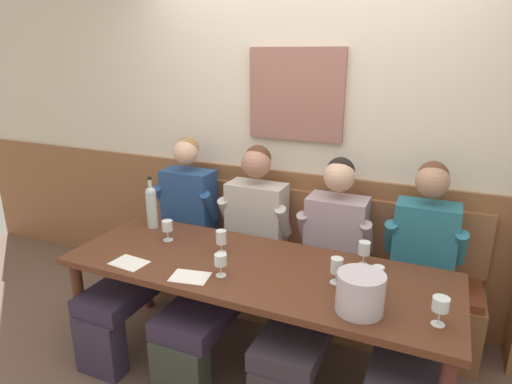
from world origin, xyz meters
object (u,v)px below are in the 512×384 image
object	(u,v)px
wine_glass_center_rear	(221,260)
wine_glass_left_end	(337,266)
person_center_left_seat	(237,250)
wine_glass_near_bucket	(378,275)
wine_glass_by_bottle	(441,306)
wine_glass_mid_left	(167,227)
person_center_right_seat	(418,286)
wine_glass_right_end	(221,238)
person_left_seat	(322,268)
person_right_seat	(166,237)
wall_bench	(292,281)
ice_bucket	(360,293)
wine_bottle_clear_water	(152,206)
dining_table	(255,278)
wine_glass_mid_right	(364,249)

from	to	relation	value
wine_glass_center_rear	wine_glass_left_end	bearing A→B (deg)	16.92
person_center_left_seat	wine_glass_near_bucket	world-z (taller)	person_center_left_seat
wine_glass_by_bottle	wine_glass_near_bucket	xyz separation A→B (m)	(-0.31, 0.19, -0.01)
wine_glass_center_rear	wine_glass_mid_left	xyz separation A→B (m)	(-0.55, 0.28, 0.00)
person_center_right_seat	wine_glass_right_end	bearing A→B (deg)	-167.37
person_center_right_seat	person_center_left_seat	bearing A→B (deg)	179.87
person_left_seat	wine_glass_by_bottle	distance (m)	0.89
person_right_seat	person_center_right_seat	size ratio (longest dim) A/B	1.01
wall_bench	wine_glass_right_end	xyz separation A→B (m)	(-0.26, -0.61, 0.54)
person_right_seat	ice_bucket	bearing A→B (deg)	-20.01
person_left_seat	wine_glass_right_end	bearing A→B (deg)	-155.74
wine_glass_left_end	wine_glass_near_bucket	distance (m)	0.21
ice_bucket	wine_bottle_clear_water	size ratio (longest dim) A/B	0.62
person_center_left_seat	wine_glass_mid_left	xyz separation A→B (m)	(-0.39, -0.23, 0.19)
person_center_right_seat	wine_glass_center_rear	world-z (taller)	person_center_right_seat
ice_bucket	wine_glass_near_bucket	distance (m)	0.23
dining_table	wine_glass_by_bottle	bearing A→B (deg)	-10.52
wine_glass_by_bottle	wine_glass_mid_left	bearing A→B (deg)	170.24
wall_bench	wine_glass_center_rear	bearing A→B (deg)	-98.11
wine_glass_center_rear	wine_glass_mid_right	distance (m)	0.83
ice_bucket	wine_glass_right_end	world-z (taller)	ice_bucket
wall_bench	person_left_seat	xyz separation A→B (m)	(0.32, -0.35, 0.34)
person_left_seat	wine_glass_center_rear	world-z (taller)	person_left_seat
person_center_right_seat	wine_glass_left_end	world-z (taller)	person_center_right_seat
person_right_seat	person_left_seat	xyz separation A→B (m)	(1.18, 0.00, -0.01)
wall_bench	person_center_right_seat	distance (m)	1.01
person_right_seat	ice_bucket	distance (m)	1.62
person_center_right_seat	dining_table	bearing A→B (deg)	-159.35
wine_bottle_clear_water	wine_glass_left_end	distance (m)	1.41
person_left_seat	wine_bottle_clear_water	distance (m)	1.26
ice_bucket	wine_glass_center_rear	size ratio (longest dim) A/B	1.76
person_center_right_seat	wine_glass_by_bottle	xyz separation A→B (m)	(0.12, -0.52, 0.20)
wine_glass_left_end	wine_glass_mid_left	size ratio (longest dim) A/B	1.05
person_right_seat	wine_bottle_clear_water	size ratio (longest dim) A/B	3.51
dining_table	person_center_right_seat	world-z (taller)	person_center_right_seat
person_right_seat	wine_glass_mid_left	bearing A→B (deg)	-50.40
dining_table	wine_glass_center_rear	xyz separation A→B (m)	(-0.12, -0.18, 0.17)
ice_bucket	wine_glass_mid_right	xyz separation A→B (m)	(-0.07, 0.49, -0.00)
wine_glass_left_end	wine_glass_mid_right	bearing A→B (deg)	70.76
person_left_seat	wine_glass_mid_left	xyz separation A→B (m)	(-0.99, -0.24, 0.20)
wine_glass_mid_left	wine_glass_near_bucket	bearing A→B (deg)	-4.12
wine_glass_right_end	wine_glass_mid_right	size ratio (longest dim) A/B	1.03
wine_glass_mid_right	person_left_seat	bearing A→B (deg)	166.04
wine_glass_by_bottle	wine_glass_near_bucket	bearing A→B (deg)	148.29
person_center_right_seat	ice_bucket	world-z (taller)	person_center_right_seat
person_center_left_seat	wine_glass_right_end	distance (m)	0.33
wine_glass_center_rear	wine_glass_right_end	bearing A→B (deg)	117.54
person_center_left_seat	person_center_right_seat	xyz separation A→B (m)	(1.17, -0.00, -0.00)
wall_bench	person_center_left_seat	size ratio (longest dim) A/B	2.00
wine_glass_mid_right	person_center_right_seat	bearing A→B (deg)	11.09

